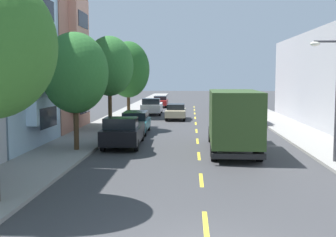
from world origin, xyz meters
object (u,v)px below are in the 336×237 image
(street_tree_second, at_px, (75,73))
(parked_wagon_teal, at_px, (135,122))
(moving_champagne_sedan, at_px, (176,111))
(parked_sedan_red, at_px, (160,101))
(street_tree_third, at_px, (110,66))
(parked_pickup_black, at_px, (123,132))
(parked_suv_navy, at_px, (250,113))
(parked_wagon_charcoal, at_px, (228,101))
(delivery_box_truck, at_px, (233,117))
(parked_pickup_burgundy, at_px, (235,106))
(parked_pickup_white, at_px, (152,107))
(street_lamp, at_px, (333,89))
(street_tree_farthest, at_px, (128,70))

(street_tree_second, xyz_separation_m, parked_wagon_teal, (2.10, 7.75, -3.34))
(street_tree_second, bearing_deg, moving_champagne_sedan, 75.32)
(parked_sedan_red, xyz_separation_m, moving_champagne_sedan, (2.58, -16.15, 0.00))
(street_tree_third, height_order, parked_pickup_black, street_tree_third)
(moving_champagne_sedan, bearing_deg, parked_suv_navy, -31.50)
(parked_pickup_black, bearing_deg, parked_wagon_charcoal, 74.59)
(parked_suv_navy, distance_m, parked_pickup_black, 14.59)
(delivery_box_truck, height_order, parked_sedan_red, delivery_box_truck)
(parked_wagon_teal, bearing_deg, moving_champagne_sedan, 75.73)
(street_tree_second, xyz_separation_m, parked_wagon_charcoal, (10.72, 33.08, -3.34))
(parked_wagon_charcoal, height_order, parked_pickup_burgundy, parked_pickup_burgundy)
(parked_pickup_white, height_order, parked_pickup_black, same)
(street_tree_second, relative_size, parked_pickup_burgundy, 1.14)
(parked_pickup_white, distance_m, moving_champagne_sedan, 5.81)
(street_lamp, relative_size, parked_pickup_burgundy, 1.03)
(parked_suv_navy, relative_size, parked_pickup_white, 0.90)
(delivery_box_truck, bearing_deg, parked_wagon_teal, 130.46)
(parked_wagon_charcoal, bearing_deg, moving_champagne_sedan, -111.53)
(parked_pickup_black, bearing_deg, parked_suv_navy, 53.45)
(parked_wagon_teal, bearing_deg, parked_pickup_black, -89.47)
(street_tree_third, xyz_separation_m, street_lamp, (12.32, -11.97, -1.31))
(street_tree_second, height_order, street_tree_farthest, street_tree_farthest)
(moving_champagne_sedan, bearing_deg, delivery_box_truck, -78.03)
(parked_suv_navy, bearing_deg, parked_wagon_charcoal, 90.36)
(street_tree_third, bearing_deg, parked_wagon_charcoal, 65.57)
(street_lamp, relative_size, parked_wagon_charcoal, 1.17)
(delivery_box_truck, xyz_separation_m, parked_pickup_white, (-6.29, 22.10, -1.04))
(street_tree_farthest, bearing_deg, parked_pickup_black, -82.73)
(parked_pickup_burgundy, bearing_deg, parked_sedan_red, 130.59)
(street_lamp, xyz_separation_m, delivery_box_truck, (-4.12, 3.11, -1.54))
(street_tree_second, height_order, parked_wagon_teal, street_tree_second)
(parked_wagon_charcoal, distance_m, parked_pickup_white, 13.62)
(street_tree_third, relative_size, delivery_box_truck, 0.84)
(street_lamp, distance_m, parked_wagon_teal, 14.70)
(street_lamp, relative_size, parked_pickup_black, 1.03)
(parked_sedan_red, bearing_deg, parked_wagon_teal, -89.81)
(street_lamp, relative_size, parked_sedan_red, 1.22)
(street_tree_third, bearing_deg, parked_pickup_black, -73.86)
(parked_wagon_charcoal, distance_m, parked_wagon_teal, 26.76)
(street_tree_second, distance_m, parked_wagon_charcoal, 34.93)
(street_tree_third, distance_m, moving_champagne_sedan, 10.12)
(street_tree_farthest, bearing_deg, parked_wagon_teal, -79.35)
(delivery_box_truck, relative_size, parked_wagon_charcoal, 1.71)
(street_lamp, relative_size, parked_wagon_teal, 1.16)
(parked_pickup_black, relative_size, moving_champagne_sedan, 1.19)
(street_tree_third, xyz_separation_m, parked_pickup_white, (1.91, 13.24, -3.88))
(street_tree_second, xyz_separation_m, parked_pickup_white, (1.91, 22.70, -3.31))
(street_tree_second, xyz_separation_m, delivery_box_truck, (8.20, 0.60, -2.28))
(parked_pickup_white, xyz_separation_m, parked_pickup_black, (0.25, -20.69, 0.00))
(street_tree_second, bearing_deg, parked_pickup_burgundy, 65.65)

